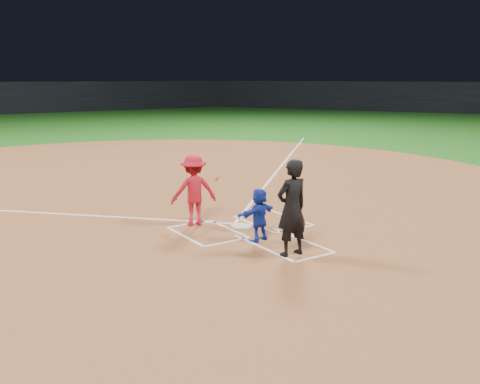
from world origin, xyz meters
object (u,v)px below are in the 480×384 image
home_plate (241,226)px  batter_at_plate (194,190)px  umpire (292,208)px  catcher (259,215)px

home_plate → batter_at_plate: bearing=-41.6°
home_plate → batter_at_plate: (-0.90, 0.79, 0.88)m
umpire → batter_at_plate: (-0.56, 3.20, -0.13)m
home_plate → batter_at_plate: size_ratio=0.34×
home_plate → batter_at_plate: 1.49m
umpire → catcher: bearing=-92.5°
home_plate → umpire: size_ratio=0.29×
catcher → batter_at_plate: batter_at_plate is taller
home_plate → catcher: size_ratio=0.49×
home_plate → catcher: (-0.31, -1.20, 0.60)m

